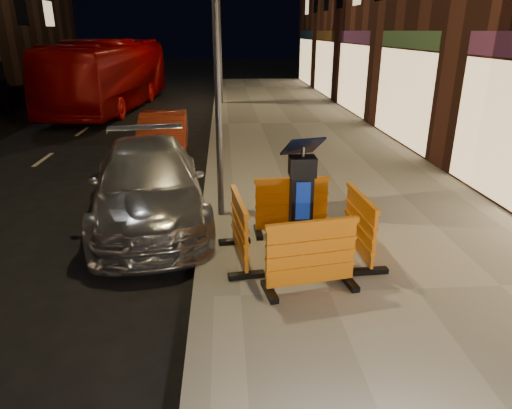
{
  "coord_description": "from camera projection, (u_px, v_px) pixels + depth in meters",
  "views": [
    {
      "loc": [
        0.35,
        -5.41,
        3.56
      ],
      "look_at": [
        0.8,
        1.0,
        1.1
      ],
      "focal_mm": 32.0,
      "sensor_mm": 36.0,
      "label": 1
    }
  ],
  "objects": [
    {
      "name": "barrier_front",
      "position": [
        311.0,
        256.0,
        6.25
      ],
      "size": [
        1.41,
        0.77,
        1.04
      ],
      "primitive_type": "cube",
      "rotation": [
        0.0,
        0.0,
        0.18
      ],
      "color": "orange",
      "rests_on": "sidewalk"
    },
    {
      "name": "barrier_bldgside",
      "position": [
        360.0,
        226.0,
        7.2
      ],
      "size": [
        0.62,
        1.36,
        1.04
      ],
      "primitive_type": "cube",
      "rotation": [
        0.0,
        0.0,
        1.62
      ],
      "color": "orange",
      "rests_on": "sidewalk"
    },
    {
      "name": "ground_plane",
      "position": [
        203.0,
        306.0,
        6.29
      ],
      "size": [
        120.0,
        120.0,
        0.0
      ],
      "primitive_type": "plane",
      "color": "black",
      "rests_on": "ground"
    },
    {
      "name": "barrier_back",
      "position": [
        291.0,
        206.0,
        8.02
      ],
      "size": [
        1.35,
        0.6,
        1.04
      ],
      "primitive_type": "cube",
      "rotation": [
        0.0,
        0.0,
        0.04
      ],
      "color": "orange",
      "rests_on": "sidewalk"
    },
    {
      "name": "sidewalk",
      "position": [
        416.0,
        293.0,
        6.46
      ],
      "size": [
        6.0,
        60.0,
        0.15
      ],
      "primitive_type": "cube",
      "color": "gray",
      "rests_on": "ground"
    },
    {
      "name": "parking_kiosk",
      "position": [
        301.0,
        203.0,
        6.99
      ],
      "size": [
        0.64,
        0.64,
        1.86
      ],
      "primitive_type": "cube",
      "rotation": [
        0.0,
        0.0,
        0.09
      ],
      "color": "black",
      "rests_on": "sidewalk"
    },
    {
      "name": "car_silver",
      "position": [
        152.0,
        219.0,
        9.22
      ],
      "size": [
        2.88,
        5.41,
        1.49
      ],
      "primitive_type": "imported",
      "rotation": [
        0.0,
        0.0,
        0.16
      ],
      "color": "silver",
      "rests_on": "ground"
    },
    {
      "name": "car_red",
      "position": [
        165.0,
        156.0,
        13.83
      ],
      "size": [
        1.55,
        3.96,
        1.28
      ],
      "primitive_type": "imported",
      "rotation": [
        0.0,
        0.0,
        0.05
      ],
      "color": "#A03019",
      "rests_on": "ground"
    },
    {
      "name": "bus_doubledecker",
      "position": [
        115.0,
        108.0,
        22.22
      ],
      "size": [
        3.73,
        11.66,
        3.19
      ],
      "primitive_type": "imported",
      "rotation": [
        0.0,
        0.0,
        -0.09
      ],
      "color": "#8C0202",
      "rests_on": "ground"
    },
    {
      "name": "kerb",
      "position": [
        203.0,
        301.0,
        6.26
      ],
      "size": [
        0.3,
        60.0,
        0.15
      ],
      "primitive_type": "cube",
      "color": "slate",
      "rests_on": "ground"
    },
    {
      "name": "street_lamp_far",
      "position": [
        220.0,
        40.0,
        21.95
      ],
      "size": [
        0.12,
        0.12,
        6.0
      ],
      "primitive_type": "cylinder",
      "color": "#3F3F44",
      "rests_on": "sidewalk"
    },
    {
      "name": "barrier_kerbside",
      "position": [
        240.0,
        229.0,
        7.07
      ],
      "size": [
        0.71,
        1.39,
        1.04
      ],
      "primitive_type": "cube",
      "rotation": [
        0.0,
        0.0,
        1.69
      ],
      "color": "orange",
      "rests_on": "sidewalk"
    },
    {
      "name": "street_lamp_mid",
      "position": [
        217.0,
        55.0,
        7.98
      ],
      "size": [
        0.12,
        0.12,
        6.0
      ],
      "primitive_type": "cylinder",
      "color": "#3F3F44",
      "rests_on": "sidewalk"
    }
  ]
}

